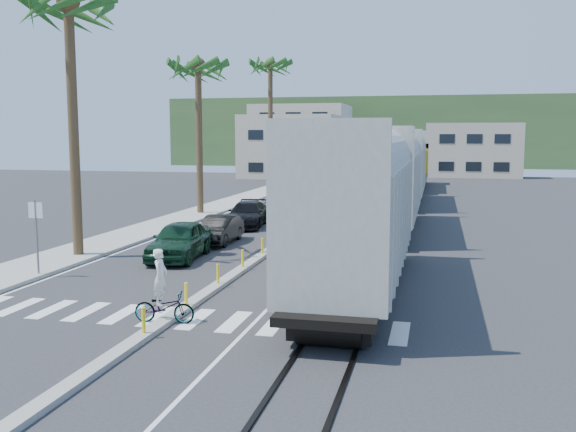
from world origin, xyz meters
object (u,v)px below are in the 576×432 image
(street_sign, at_px, (36,227))
(cyclist, at_px, (163,299))
(car_lead, at_px, (179,240))
(car_second, at_px, (219,230))

(street_sign, height_order, cyclist, street_sign)
(street_sign, bearing_deg, car_lead, 50.48)
(street_sign, distance_m, cyclist, 8.63)
(cyclist, bearing_deg, car_lead, 15.39)
(street_sign, distance_m, car_lead, 6.18)
(car_lead, bearing_deg, street_sign, -134.63)
(street_sign, height_order, car_lead, street_sign)
(car_lead, bearing_deg, car_second, 80.49)
(cyclist, bearing_deg, car_second, 7.94)
(car_lead, relative_size, car_second, 1.19)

